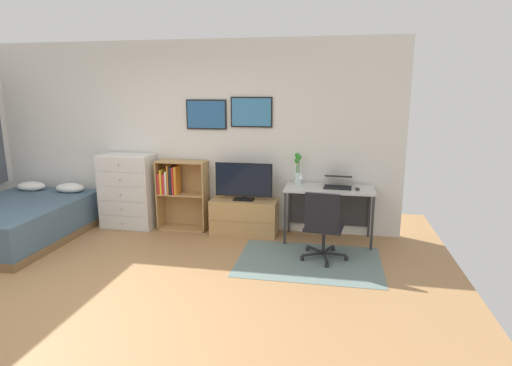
% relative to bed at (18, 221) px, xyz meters
% --- Properties ---
extents(ground_plane, '(7.20, 7.20, 0.00)m').
position_rel_bed_xyz_m(ground_plane, '(2.09, -1.37, -0.26)').
color(ground_plane, '#A87A4C').
extents(wall_back_with_posters, '(6.12, 0.09, 2.70)m').
position_rel_bed_xyz_m(wall_back_with_posters, '(2.10, 1.06, 1.09)').
color(wall_back_with_posters, silver).
rests_on(wall_back_with_posters, ground_plane).
extents(area_rug, '(1.70, 1.20, 0.01)m').
position_rel_bed_xyz_m(area_rug, '(3.96, -0.06, -0.26)').
color(area_rug, slate).
rests_on(area_rug, ground_plane).
extents(bed, '(1.51, 2.01, 0.64)m').
position_rel_bed_xyz_m(bed, '(0.00, 0.00, 0.00)').
color(bed, brown).
rests_on(bed, ground_plane).
extents(dresser, '(0.77, 0.46, 1.09)m').
position_rel_bed_xyz_m(dresser, '(1.23, 0.79, 0.29)').
color(dresser, silver).
rests_on(dresser, ground_plane).
extents(bookshelf, '(0.72, 0.30, 1.01)m').
position_rel_bed_xyz_m(bookshelf, '(1.98, 0.86, 0.33)').
color(bookshelf, tan).
rests_on(bookshelf, ground_plane).
extents(tv_stand, '(0.93, 0.41, 0.50)m').
position_rel_bed_xyz_m(tv_stand, '(2.99, 0.80, -0.01)').
color(tv_stand, tan).
rests_on(tv_stand, ground_plane).
extents(television, '(0.81, 0.16, 0.53)m').
position_rel_bed_xyz_m(television, '(2.99, 0.78, 0.50)').
color(television, black).
rests_on(television, tv_stand).
extents(desk, '(1.17, 0.56, 0.74)m').
position_rel_bed_xyz_m(desk, '(4.16, 0.80, 0.34)').
color(desk, silver).
rests_on(desk, ground_plane).
extents(office_chair, '(0.57, 0.58, 0.86)m').
position_rel_bed_xyz_m(office_chair, '(4.11, 0.00, 0.20)').
color(office_chair, '#232326').
rests_on(office_chair, ground_plane).
extents(laptop, '(0.38, 0.41, 0.16)m').
position_rel_bed_xyz_m(laptop, '(4.28, 0.80, 0.54)').
color(laptop, black).
rests_on(laptop, desk).
extents(computer_mouse, '(0.06, 0.10, 0.03)m').
position_rel_bed_xyz_m(computer_mouse, '(4.52, 0.65, 0.50)').
color(computer_mouse, '#262628').
rests_on(computer_mouse, desk).
extents(bamboo_vase, '(0.10, 0.10, 0.43)m').
position_rel_bed_xyz_m(bamboo_vase, '(3.73, 0.88, 0.69)').
color(bamboo_vase, silver).
rests_on(bamboo_vase, desk).
extents(wine_glass, '(0.07, 0.07, 0.18)m').
position_rel_bed_xyz_m(wine_glass, '(3.78, 0.70, 0.61)').
color(wine_glass, silver).
rests_on(wine_glass, desk).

